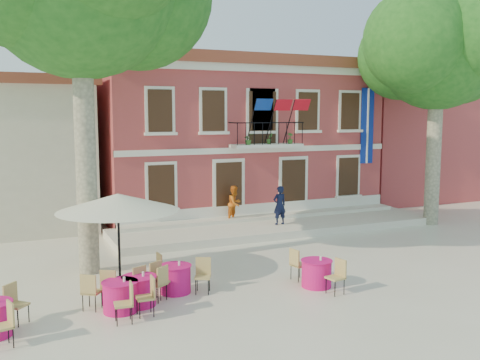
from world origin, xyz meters
name	(u,v)px	position (x,y,z in m)	size (l,w,h in m)	color
ground	(286,261)	(0.00, 0.00, 0.00)	(90.00, 90.00, 0.00)	beige
main_building	(228,136)	(2.00, 9.99, 3.78)	(13.50, 9.59, 7.50)	#A43B3C
neighbor_east	(401,141)	(14.00, 11.00, 3.22)	(9.40, 9.40, 6.40)	#A43B3C
terrace	(278,226)	(2.00, 4.40, 0.15)	(14.00, 3.40, 0.30)	silver
plane_tree_east	(438,50)	(8.80, 2.77, 7.57)	(5.23, 5.23, 10.27)	#A59E84
patio_umbrella	(118,203)	(-5.50, 0.06, 2.33)	(3.49, 3.49, 2.59)	black
pedestrian_navy	(280,205)	(1.90, 4.11, 1.11)	(0.59, 0.39, 1.62)	black
pedestrian_orange	(235,204)	(0.46, 5.47, 1.07)	(0.75, 0.58, 1.54)	#D16518
cafe_table_0	(120,295)	(-5.97, -2.39, 0.43)	(1.86, 1.70, 0.95)	#C01263
cafe_table_1	(175,277)	(-4.31, -1.56, 0.43)	(1.87, 1.69, 0.95)	#C01263
cafe_table_3	(139,289)	(-5.44, -2.14, 0.43)	(1.87, 1.65, 0.95)	#C01263
cafe_table_4	(316,272)	(-0.50, -2.67, 0.42)	(0.90, 1.96, 0.95)	#C01263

